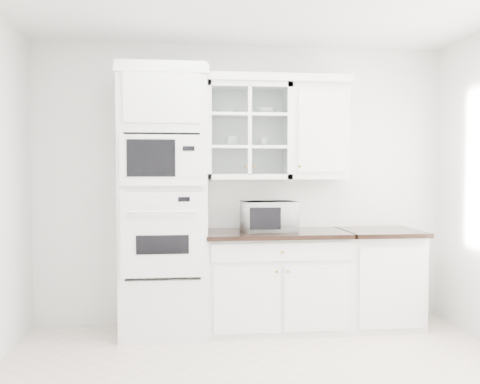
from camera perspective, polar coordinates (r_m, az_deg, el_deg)
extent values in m
cube|color=white|center=(4.97, 0.30, 0.90)|extent=(4.00, 0.02, 2.70)
cube|color=white|center=(4.63, -8.52, -1.09)|extent=(0.76, 0.65, 2.40)
cube|color=white|center=(4.32, -8.68, -4.79)|extent=(0.70, 0.03, 0.72)
cube|color=black|center=(4.32, -8.69, -5.87)|extent=(0.44, 0.01, 0.16)
cube|color=white|center=(4.29, -8.73, 3.52)|extent=(0.70, 0.03, 0.43)
cube|color=black|center=(4.28, -9.95, 3.78)|extent=(0.40, 0.01, 0.31)
cube|color=white|center=(4.83, 4.04, -10.03)|extent=(1.30, 0.60, 0.88)
cube|color=black|center=(4.72, 4.13, -4.66)|extent=(1.32, 0.67, 0.04)
cube|color=white|center=(5.10, 15.32, -9.45)|extent=(0.70, 0.60, 0.88)
cube|color=black|center=(5.00, 15.52, -4.35)|extent=(0.72, 0.67, 0.04)
cube|color=white|center=(4.83, 0.86, 6.79)|extent=(0.80, 0.33, 0.90)
cube|color=white|center=(4.82, 0.86, 5.01)|extent=(0.74, 0.29, 0.02)
cube|color=white|center=(4.85, 0.86, 8.56)|extent=(0.74, 0.29, 0.02)
cube|color=white|center=(4.96, 8.68, 6.65)|extent=(0.55, 0.33, 0.90)
cube|color=white|center=(4.86, -0.36, 12.54)|extent=(2.14, 0.38, 0.07)
imported|color=white|center=(4.71, 3.22, -2.73)|extent=(0.52, 0.45, 0.28)
imported|color=white|center=(4.83, -1.46, 8.97)|extent=(0.21, 0.21, 0.05)
imported|color=white|center=(4.88, 2.79, 9.00)|extent=(0.22, 0.22, 0.06)
imported|color=white|center=(4.80, -0.93, 5.71)|extent=(0.12, 0.12, 0.09)
imported|color=white|center=(4.83, 2.66, 5.62)|extent=(0.10, 0.10, 0.08)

